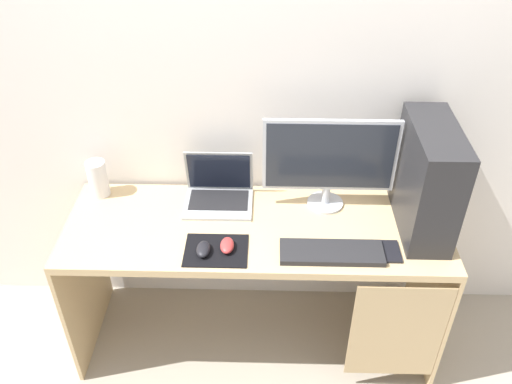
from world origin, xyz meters
The scene contains 12 objects.
ground_plane centered at (0.00, 0.00, 0.00)m, with size 8.00×8.00×0.00m, color #9E9384.
wall_back centered at (0.00, 0.33, 1.30)m, with size 4.00×0.05×2.60m.
desk centered at (0.02, -0.01, 0.60)m, with size 1.66×0.58×0.74m.
pc_tower centered at (0.70, 0.03, 0.98)m, with size 0.18×0.46×0.47m, color #232326.
monitor centered at (0.31, 0.15, 0.98)m, with size 0.58×0.16×0.44m.
laptop centered at (-0.17, 0.17, 0.79)m, with size 0.31×0.23×0.23m.
speaker centered at (-0.73, 0.21, 0.83)m, with size 0.09×0.09×0.18m, color silver.
keyboard centered at (0.31, -0.18, 0.75)m, with size 0.42×0.14×0.02m, color #232326.
mousepad centered at (-0.16, -0.17, 0.74)m, with size 0.26×0.20×0.01m, color black.
mouse_left centered at (-0.11, -0.16, 0.76)m, with size 0.06×0.10×0.03m, color #B23333.
mouse_right centered at (-0.21, -0.18, 0.76)m, with size 0.06×0.10×0.03m, color black.
cell_phone centered at (0.56, -0.16, 0.75)m, with size 0.07×0.13×0.01m, color black.
Camera 1 is at (0.05, -1.78, 2.25)m, focal length 37.66 mm.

